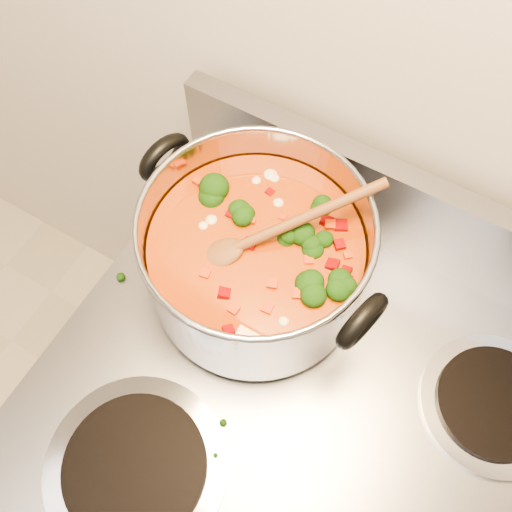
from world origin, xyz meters
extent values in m
cube|color=gray|center=(-0.01, 1.16, 0.46)|extent=(0.73, 0.64, 0.92)
cube|color=gray|center=(-0.01, 1.46, 1.00)|extent=(0.73, 0.03, 0.16)
cylinder|color=#A5A5AD|center=(-0.18, 1.02, 0.92)|extent=(0.22, 0.22, 0.01)
cylinder|color=black|center=(-0.18, 1.02, 0.93)|extent=(0.17, 0.17, 0.01)
cylinder|color=#A5A5AD|center=(-0.18, 1.30, 0.92)|extent=(0.18, 0.18, 0.01)
cylinder|color=black|center=(-0.18, 1.30, 0.93)|extent=(0.14, 0.14, 0.01)
cylinder|color=#A5A5AD|center=(0.16, 1.30, 0.92)|extent=(0.18, 0.18, 0.01)
cylinder|color=black|center=(0.16, 1.30, 0.93)|extent=(0.14, 0.14, 0.01)
cylinder|color=#A7A7AF|center=(-0.18, 1.30, 1.01)|extent=(0.28, 0.28, 0.15)
torus|color=#A7A7AF|center=(-0.18, 1.30, 1.09)|extent=(0.29, 0.29, 0.01)
cylinder|color=#9A3F0E|center=(-0.18, 1.30, 0.99)|extent=(0.27, 0.27, 0.11)
torus|color=black|center=(-0.34, 1.34, 1.07)|extent=(0.04, 0.08, 0.08)
torus|color=black|center=(-0.02, 1.26, 1.07)|extent=(0.04, 0.08, 0.08)
ellipsoid|color=black|center=(-0.17, 1.25, 1.04)|extent=(0.04, 0.04, 0.03)
ellipsoid|color=black|center=(-0.06, 1.30, 1.04)|extent=(0.04, 0.04, 0.03)
ellipsoid|color=black|center=(-0.14, 1.40, 1.04)|extent=(0.04, 0.04, 0.03)
ellipsoid|color=black|center=(-0.08, 1.26, 1.04)|extent=(0.04, 0.04, 0.03)
ellipsoid|color=black|center=(-0.12, 1.32, 1.04)|extent=(0.04, 0.04, 0.03)
ellipsoid|color=black|center=(-0.21, 1.32, 1.04)|extent=(0.04, 0.04, 0.03)
ellipsoid|color=black|center=(-0.12, 1.29, 1.04)|extent=(0.04, 0.04, 0.03)
ellipsoid|color=maroon|center=(-0.13, 1.37, 1.04)|extent=(0.01, 0.01, 0.01)
ellipsoid|color=maroon|center=(-0.21, 1.32, 1.04)|extent=(0.01, 0.01, 0.01)
ellipsoid|color=maroon|center=(-0.26, 1.30, 1.04)|extent=(0.01, 0.01, 0.01)
ellipsoid|color=maroon|center=(-0.09, 1.38, 1.04)|extent=(0.01, 0.01, 0.01)
ellipsoid|color=maroon|center=(-0.14, 1.34, 1.04)|extent=(0.01, 0.01, 0.01)
ellipsoid|color=maroon|center=(-0.23, 1.21, 1.04)|extent=(0.01, 0.01, 0.01)
ellipsoid|color=maroon|center=(-0.19, 1.30, 1.04)|extent=(0.01, 0.01, 0.01)
ellipsoid|color=maroon|center=(-0.22, 1.41, 1.04)|extent=(0.01, 0.01, 0.01)
ellipsoid|color=maroon|center=(-0.14, 1.39, 1.04)|extent=(0.01, 0.01, 0.01)
ellipsoid|color=maroon|center=(-0.20, 1.29, 1.04)|extent=(0.01, 0.01, 0.01)
ellipsoid|color=maroon|center=(-0.14, 1.25, 1.04)|extent=(0.01, 0.01, 0.01)
ellipsoid|color=#BF300A|center=(-0.14, 1.30, 1.04)|extent=(0.01, 0.01, 0.01)
ellipsoid|color=#BF300A|center=(-0.21, 1.40, 1.04)|extent=(0.01, 0.01, 0.01)
ellipsoid|color=#BF300A|center=(-0.17, 1.24, 1.04)|extent=(0.01, 0.01, 0.01)
ellipsoid|color=#BF300A|center=(-0.13, 1.35, 1.04)|extent=(0.01, 0.01, 0.01)
ellipsoid|color=#BF300A|center=(-0.14, 1.36, 1.04)|extent=(0.01, 0.01, 0.01)
ellipsoid|color=#BF300A|center=(-0.16, 1.20, 1.04)|extent=(0.01, 0.01, 0.01)
ellipsoid|color=#BF300A|center=(-0.08, 1.32, 1.04)|extent=(0.01, 0.01, 0.01)
ellipsoid|color=#BF300A|center=(-0.17, 1.30, 1.04)|extent=(0.01, 0.01, 0.01)
ellipsoid|color=#BF300A|center=(-0.25, 1.37, 1.04)|extent=(0.01, 0.01, 0.01)
ellipsoid|color=#BF300A|center=(-0.16, 1.21, 1.04)|extent=(0.01, 0.01, 0.01)
ellipsoid|color=#BF300A|center=(-0.11, 1.37, 1.04)|extent=(0.01, 0.01, 0.01)
ellipsoid|color=beige|center=(-0.11, 1.32, 1.04)|extent=(0.02, 0.02, 0.01)
ellipsoid|color=beige|center=(-0.11, 1.35, 1.04)|extent=(0.02, 0.02, 0.01)
ellipsoid|color=beige|center=(-0.19, 1.22, 1.04)|extent=(0.02, 0.02, 0.01)
ellipsoid|color=beige|center=(-0.12, 1.28, 1.04)|extent=(0.02, 0.02, 0.01)
ellipsoid|color=beige|center=(-0.08, 1.31, 1.04)|extent=(0.02, 0.02, 0.01)
ellipsoid|color=beige|center=(-0.09, 1.37, 1.04)|extent=(0.02, 0.02, 0.01)
ellipsoid|color=beige|center=(-0.12, 1.32, 1.04)|extent=(0.02, 0.02, 0.01)
ellipsoid|color=brown|center=(-0.21, 1.27, 1.04)|extent=(0.07, 0.07, 0.03)
cylinder|color=brown|center=(-0.14, 1.34, 1.07)|extent=(0.15, 0.16, 0.07)
ellipsoid|color=black|center=(-0.25, 1.44, 0.92)|extent=(0.01, 0.01, 0.01)
ellipsoid|color=black|center=(-0.17, 1.08, 0.92)|extent=(0.01, 0.01, 0.01)
ellipsoid|color=black|center=(-0.09, 1.44, 0.92)|extent=(0.01, 0.01, 0.01)
ellipsoid|color=black|center=(-0.21, 1.44, 0.92)|extent=(0.01, 0.01, 0.01)
ellipsoid|color=black|center=(-0.03, 1.21, 0.92)|extent=(0.01, 0.01, 0.01)
camera|label=1|loc=(-0.01, 1.01, 1.65)|focal=40.00mm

